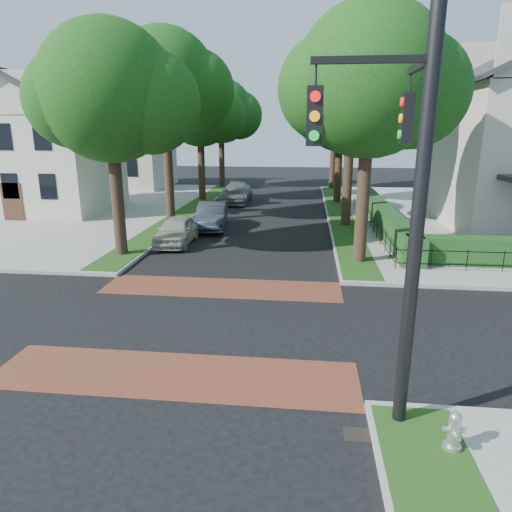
# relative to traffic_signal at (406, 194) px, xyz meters

# --- Properties ---
(ground) EXTENTS (120.00, 120.00, 0.00)m
(ground) POSITION_rel_traffic_signal_xyz_m (-4.89, 4.41, -4.71)
(ground) COLOR black
(ground) RESTS_ON ground
(sidewalk_nw) EXTENTS (30.00, 30.00, 0.15)m
(sidewalk_nw) POSITION_rel_traffic_signal_xyz_m (-24.39, 23.41, -4.63)
(sidewalk_nw) COLOR gray
(sidewalk_nw) RESTS_ON ground
(crosswalk_far) EXTENTS (9.00, 2.20, 0.01)m
(crosswalk_far) POSITION_rel_traffic_signal_xyz_m (-4.89, 7.61, -4.70)
(crosswalk_far) COLOR brown
(crosswalk_far) RESTS_ON ground
(crosswalk_near) EXTENTS (9.00, 2.20, 0.01)m
(crosswalk_near) POSITION_rel_traffic_signal_xyz_m (-4.89, 1.21, -4.70)
(crosswalk_near) COLOR brown
(crosswalk_near) RESTS_ON ground
(storm_drain) EXTENTS (0.65, 0.45, 0.01)m
(storm_drain) POSITION_rel_traffic_signal_xyz_m (-0.59, -0.59, -4.70)
(storm_drain) COLOR black
(storm_drain) RESTS_ON ground
(grass_strip_ne) EXTENTS (1.60, 29.80, 0.02)m
(grass_strip_ne) POSITION_rel_traffic_signal_xyz_m (0.51, 23.51, -4.55)
(grass_strip_ne) COLOR #174112
(grass_strip_ne) RESTS_ON sidewalk_ne
(grass_strip_nw) EXTENTS (1.60, 29.80, 0.02)m
(grass_strip_nw) POSITION_rel_traffic_signal_xyz_m (-10.29, 23.51, -4.55)
(grass_strip_nw) COLOR #174112
(grass_strip_nw) RESTS_ON sidewalk_nw
(tree_right_near) EXTENTS (7.75, 6.67, 10.66)m
(tree_right_near) POSITION_rel_traffic_signal_xyz_m (0.72, 11.65, 2.92)
(tree_right_near) COLOR black
(tree_right_near) RESTS_ON sidewalk_ne
(tree_right_mid) EXTENTS (8.25, 7.09, 11.22)m
(tree_right_mid) POSITION_rel_traffic_signal_xyz_m (0.72, 19.66, 3.28)
(tree_right_mid) COLOR black
(tree_right_mid) RESTS_ON sidewalk_ne
(tree_right_far) EXTENTS (7.25, 6.23, 9.74)m
(tree_right_far) POSITION_rel_traffic_signal_xyz_m (0.71, 28.64, 2.20)
(tree_right_far) COLOR black
(tree_right_far) RESTS_ON sidewalk_ne
(tree_right_back) EXTENTS (7.50, 6.45, 10.20)m
(tree_right_back) POSITION_rel_traffic_signal_xyz_m (0.72, 37.64, 2.56)
(tree_right_back) COLOR black
(tree_right_back) RESTS_ON sidewalk_ne
(tree_left_near) EXTENTS (7.50, 6.45, 10.20)m
(tree_left_near) POSITION_rel_traffic_signal_xyz_m (-10.28, 11.64, 2.56)
(tree_left_near) COLOR black
(tree_left_near) RESTS_ON sidewalk_nw
(tree_left_mid) EXTENTS (8.00, 6.88, 11.48)m
(tree_left_mid) POSITION_rel_traffic_signal_xyz_m (-10.28, 19.66, 3.64)
(tree_left_mid) COLOR black
(tree_left_mid) RESTS_ON sidewalk_nw
(tree_left_far) EXTENTS (7.00, 6.02, 9.86)m
(tree_left_far) POSITION_rel_traffic_signal_xyz_m (-10.29, 28.63, 2.41)
(tree_left_far) COLOR black
(tree_left_far) RESTS_ON sidewalk_nw
(tree_left_back) EXTENTS (7.75, 6.66, 10.44)m
(tree_left_back) POSITION_rel_traffic_signal_xyz_m (-10.28, 37.65, 2.70)
(tree_left_back) COLOR black
(tree_left_back) RESTS_ON sidewalk_nw
(hedge_main_road) EXTENTS (1.00, 18.00, 1.20)m
(hedge_main_road) POSITION_rel_traffic_signal_xyz_m (2.81, 19.41, -3.96)
(hedge_main_road) COLOR #17441B
(hedge_main_road) RESTS_ON sidewalk_ne
(fence_main_road) EXTENTS (0.06, 18.00, 0.90)m
(fence_main_road) POSITION_rel_traffic_signal_xyz_m (2.01, 19.41, -4.11)
(fence_main_road) COLOR black
(fence_main_road) RESTS_ON sidewalk_ne
(house_left_near) EXTENTS (10.00, 9.00, 10.14)m
(house_left_near) POSITION_rel_traffic_signal_xyz_m (-20.38, 22.41, 0.33)
(house_left_near) COLOR beige
(house_left_near) RESTS_ON sidewalk_nw
(house_left_far) EXTENTS (10.00, 9.00, 10.14)m
(house_left_far) POSITION_rel_traffic_signal_xyz_m (-20.38, 36.41, 0.33)
(house_left_far) COLOR beige
(house_left_far) RESTS_ON sidewalk_nw
(traffic_signal) EXTENTS (2.17, 2.00, 8.00)m
(traffic_signal) POSITION_rel_traffic_signal_xyz_m (0.00, 0.00, 0.00)
(traffic_signal) COLOR black
(traffic_signal) RESTS_ON sidewalk_se
(parked_car_front) EXTENTS (1.77, 4.24, 1.43)m
(parked_car_front) POSITION_rel_traffic_signal_xyz_m (-8.49, 14.10, -3.99)
(parked_car_front) COLOR #B8B9A6
(parked_car_front) RESTS_ON ground
(parked_car_middle) EXTENTS (2.17, 4.87, 1.55)m
(parked_car_middle) POSITION_rel_traffic_signal_xyz_m (-7.42, 18.02, -3.93)
(parked_car_middle) COLOR #222933
(parked_car_middle) RESTS_ON ground
(parked_car_rear) EXTENTS (2.24, 5.41, 1.57)m
(parked_car_rear) POSITION_rel_traffic_signal_xyz_m (-7.48, 28.11, -3.92)
(parked_car_rear) COLOR slate
(parked_car_rear) RESTS_ON ground
(fire_hydrant) EXTENTS (0.42, 0.42, 0.80)m
(fire_hydrant) POSITION_rel_traffic_signal_xyz_m (1.02, -1.01, -4.18)
(fire_hydrant) COLOR #ADADAF
(fire_hydrant) RESTS_ON sidewalk_se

